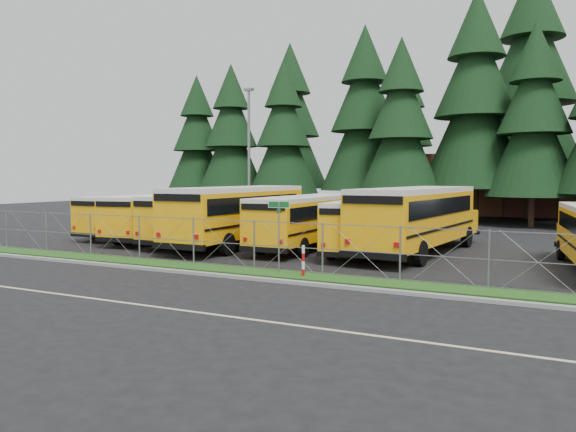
# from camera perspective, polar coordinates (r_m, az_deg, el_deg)

# --- Properties ---
(ground) EXTENTS (120.00, 120.00, 0.00)m
(ground) POSITION_cam_1_polar(r_m,az_deg,el_deg) (23.26, -0.06, -5.25)
(ground) COLOR black
(ground) RESTS_ON ground
(curb) EXTENTS (50.00, 0.25, 0.12)m
(curb) POSITION_cam_1_polar(r_m,az_deg,el_deg) (20.57, -3.97, -6.31)
(curb) COLOR gray
(curb) RESTS_ON ground
(grass_verge) EXTENTS (50.00, 1.40, 0.06)m
(grass_verge) POSITION_cam_1_polar(r_m,az_deg,el_deg) (21.77, -2.08, -5.81)
(grass_verge) COLOR #1B4413
(grass_verge) RESTS_ON ground
(road_lane_line) EXTENTS (50.00, 0.12, 0.01)m
(road_lane_line) POSITION_cam_1_polar(r_m,az_deg,el_deg) (16.64, -12.71, -9.06)
(road_lane_line) COLOR beige
(road_lane_line) RESTS_ON ground
(chainlink_fence) EXTENTS (44.00, 0.10, 2.00)m
(chainlink_fence) POSITION_cam_1_polar(r_m,az_deg,el_deg) (22.24, -1.22, -3.07)
(chainlink_fence) COLOR gray
(chainlink_fence) RESTS_ON ground
(brick_building) EXTENTS (22.00, 10.00, 6.00)m
(brick_building) POSITION_cam_1_polar(r_m,az_deg,el_deg) (60.66, 22.62, 3.00)
(brick_building) COLOR brown
(brick_building) RESTS_ON ground
(bus_0) EXTENTS (2.32, 9.83, 2.58)m
(bus_0) POSITION_cam_1_polar(r_m,az_deg,el_deg) (36.54, -14.78, 0.02)
(bus_0) COLOR #FF9D08
(bus_0) RESTS_ON ground
(bus_1) EXTENTS (3.61, 10.42, 2.68)m
(bus_1) POSITION_cam_1_polar(r_m,az_deg,el_deg) (34.00, -12.53, -0.14)
(bus_1) COLOR #FF9D08
(bus_1) RESTS_ON ground
(bus_2) EXTENTS (2.71, 10.59, 2.76)m
(bus_2) POSITION_cam_1_polar(r_m,az_deg,el_deg) (31.84, -7.93, -0.28)
(bus_2) COLOR #FF9D08
(bus_2) RESTS_ON ground
(bus_3) EXTENTS (3.03, 12.27, 3.21)m
(bus_3) POSITION_cam_1_polar(r_m,az_deg,el_deg) (30.29, -4.74, -0.05)
(bus_3) COLOR #FF9D08
(bus_3) RESTS_ON ground
(bus_4) EXTENTS (2.64, 10.53, 2.75)m
(bus_4) POSITION_cam_1_polar(r_m,az_deg,el_deg) (29.09, 1.96, -0.66)
(bus_4) COLOR #FF9D08
(bus_4) RESTS_ON ground
(bus_5) EXTENTS (3.25, 10.16, 2.62)m
(bus_5) POSITION_cam_1_polar(r_m,az_deg,el_deg) (27.75, 8.23, -1.06)
(bus_5) COLOR #FF9D08
(bus_5) RESTS_ON ground
(bus_6) EXTENTS (4.02, 12.52, 3.23)m
(bus_6) POSITION_cam_1_polar(r_m,az_deg,el_deg) (27.76, 13.16, -0.49)
(bus_6) COLOR #FF9D08
(bus_6) RESTS_ON ground
(street_sign) EXTENTS (0.82, 0.54, 2.81)m
(street_sign) POSITION_cam_1_polar(r_m,az_deg,el_deg) (21.54, -0.94, -0.54)
(street_sign) COLOR gray
(street_sign) RESTS_ON ground
(striped_bollard) EXTENTS (0.11, 0.11, 1.20)m
(striped_bollard) POSITION_cam_1_polar(r_m,az_deg,el_deg) (20.96, 1.56, -4.61)
(striped_bollard) COLOR #B20C0C
(striped_bollard) RESTS_ON ground
(light_standard) EXTENTS (0.70, 0.35, 10.14)m
(light_standard) POSITION_cam_1_polar(r_m,az_deg,el_deg) (41.22, -3.98, 6.44)
(light_standard) COLOR gray
(light_standard) RESTS_ON ground
(conifer_0) EXTENTS (6.43, 6.43, 14.22)m
(conifer_0) POSITION_cam_1_polar(r_m,az_deg,el_deg) (59.43, -9.20, 7.20)
(conifer_0) COLOR black
(conifer_0) RESTS_ON ground
(conifer_1) EXTENTS (6.67, 6.67, 14.76)m
(conifer_1) POSITION_cam_1_polar(r_m,az_deg,el_deg) (55.80, -5.77, 7.72)
(conifer_1) COLOR black
(conifer_1) RESTS_ON ground
(conifer_2) EXTENTS (6.55, 6.55, 14.49)m
(conifer_2) POSITION_cam_1_polar(r_m,az_deg,el_deg) (52.58, -0.47, 7.82)
(conifer_2) COLOR black
(conifer_2) RESTS_ON ground
(conifer_3) EXTENTS (7.79, 7.79, 17.24)m
(conifer_3) POSITION_cam_1_polar(r_m,az_deg,el_deg) (51.29, 7.76, 9.42)
(conifer_3) COLOR black
(conifer_3) RESTS_ON ground
(conifer_4) EXTENTS (6.81, 6.81, 15.06)m
(conifer_4) POSITION_cam_1_polar(r_m,az_deg,el_deg) (47.12, 11.37, 8.54)
(conifer_4) COLOR black
(conifer_4) RESTS_ON ground
(conifer_5) EXTENTS (8.61, 8.61, 19.04)m
(conifer_5) POSITION_cam_1_polar(r_m,az_deg,el_deg) (49.23, 18.49, 10.54)
(conifer_5) COLOR black
(conifer_5) RESTS_ON ground
(conifer_6) EXTENTS (6.94, 6.94, 15.34)m
(conifer_6) POSITION_cam_1_polar(r_m,az_deg,el_deg) (46.33, 23.71, 8.54)
(conifer_6) COLOR black
(conifer_6) RESTS_ON ground
(conifer_10) EXTENTS (7.88, 7.88, 17.42)m
(conifer_10) POSITION_cam_1_polar(r_m,az_deg,el_deg) (58.42, 0.20, 8.88)
(conifer_10) COLOR black
(conifer_10) RESTS_ON ground
(conifer_11) EXTENTS (6.69, 6.69, 14.80)m
(conifer_11) POSITION_cam_1_polar(r_m,az_deg,el_deg) (56.05, 11.84, 7.66)
(conifer_11) COLOR black
(conifer_11) RESTS_ON ground
(conifer_12) EXTENTS (10.13, 10.13, 22.40)m
(conifer_12) POSITION_cam_1_polar(r_m,az_deg,el_deg) (54.77, 23.41, 11.50)
(conifer_12) COLOR black
(conifer_12) RESTS_ON ground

